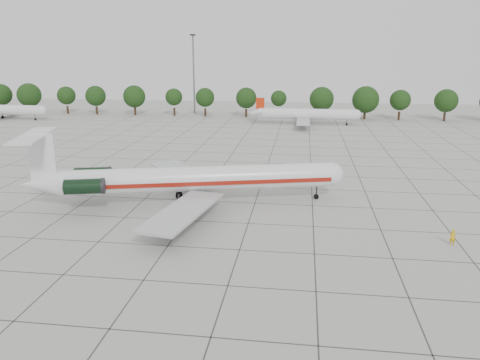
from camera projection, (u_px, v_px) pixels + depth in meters
The scene contains 7 objects.
ground at pixel (255, 203), 65.66m from camera, with size 260.00×260.00×0.00m, color #ABACA4.
apron_joints at pixel (264, 175), 79.97m from camera, with size 170.00×170.00×0.02m, color #383838.
main_airliner at pixel (183, 179), 64.25m from camera, with size 43.49×33.53×10.34m.
ground_crew at pixel (453, 237), 51.40m from camera, with size 0.69×0.45×1.89m, color #E2AF0D.
bg_airliner_c at pixel (306, 114), 133.10m from camera, with size 28.24×27.20×7.40m.
tree_line at pixel (246, 98), 146.63m from camera, with size 249.86×8.44×10.22m.
floodlight_mast at pixel (194, 70), 153.43m from camera, with size 1.60×1.60×25.45m.
Camera 1 is at (6.30, -62.04, 20.93)m, focal length 35.00 mm.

